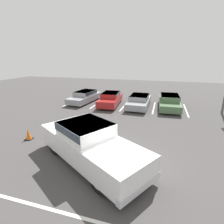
# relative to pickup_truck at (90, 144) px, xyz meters

# --- Properties ---
(ground_plane) EXTENTS (60.00, 60.00, 0.00)m
(ground_plane) POSITION_rel_pickup_truck_xyz_m (0.88, -0.01, -0.91)
(ground_plane) COLOR #423F3F
(stall_stripe_a) EXTENTS (0.12, 4.19, 0.01)m
(stall_stripe_a) POSITION_rel_pickup_truck_xyz_m (-6.30, 9.96, -0.91)
(stall_stripe_a) COLOR white
(stall_stripe_a) RESTS_ON ground_plane
(stall_stripe_b) EXTENTS (0.12, 4.19, 0.01)m
(stall_stripe_b) POSITION_rel_pickup_truck_xyz_m (-3.46, 9.96, -0.91)
(stall_stripe_b) COLOR white
(stall_stripe_b) RESTS_ON ground_plane
(stall_stripe_c) EXTENTS (0.12, 4.19, 0.01)m
(stall_stripe_c) POSITION_rel_pickup_truck_xyz_m (-0.63, 9.96, -0.91)
(stall_stripe_c) COLOR white
(stall_stripe_c) RESTS_ON ground_plane
(stall_stripe_d) EXTENTS (0.12, 4.19, 0.01)m
(stall_stripe_d) POSITION_rel_pickup_truck_xyz_m (2.21, 9.96, -0.91)
(stall_stripe_d) COLOR white
(stall_stripe_d) RESTS_ON ground_plane
(stall_stripe_e) EXTENTS (0.12, 4.19, 0.01)m
(stall_stripe_e) POSITION_rel_pickup_truck_xyz_m (5.04, 9.96, -0.91)
(stall_stripe_e) COLOR white
(stall_stripe_e) RESTS_ON ground_plane
(aisle_stripe_foreground) EXTENTS (9.78, 0.12, 0.01)m
(aisle_stripe_foreground) POSITION_rel_pickup_truck_xyz_m (-0.02, -2.79, -0.91)
(aisle_stripe_foreground) COLOR white
(aisle_stripe_foreground) RESTS_ON ground_plane
(pickup_truck) EXTENTS (6.10, 4.84, 1.81)m
(pickup_truck) POSITION_rel_pickup_truck_xyz_m (0.00, 0.00, 0.00)
(pickup_truck) COLOR white
(pickup_truck) RESTS_ON ground_plane
(parked_sedan_a) EXTENTS (2.18, 4.87, 1.17)m
(parked_sedan_a) POSITION_rel_pickup_truck_xyz_m (-4.97, 10.20, -0.28)
(parked_sedan_a) COLOR gray
(parked_sedan_a) RESTS_ON ground_plane
(parked_sedan_b) EXTENTS (2.01, 4.51, 1.25)m
(parked_sedan_b) POSITION_rel_pickup_truck_xyz_m (-2.02, 9.75, -0.25)
(parked_sedan_b) COLOR maroon
(parked_sedan_b) RESTS_ON ground_plane
(parked_sedan_c) EXTENTS (1.90, 4.68, 1.13)m
(parked_sedan_c) POSITION_rel_pickup_truck_xyz_m (0.79, 9.92, -0.30)
(parked_sedan_c) COLOR gray
(parked_sedan_c) RESTS_ON ground_plane
(parked_sedan_d) EXTENTS (1.96, 4.76, 1.25)m
(parked_sedan_d) POSITION_rel_pickup_truck_xyz_m (3.55, 10.21, -0.25)
(parked_sedan_d) COLOR #4C6B47
(parked_sedan_d) RESTS_ON ground_plane
(traffic_cone) EXTENTS (0.41, 0.41, 0.66)m
(traffic_cone) POSITION_rel_pickup_truck_xyz_m (-4.37, 1.11, -0.60)
(traffic_cone) COLOR black
(traffic_cone) RESTS_ON ground_plane
(wheel_stop_curb) EXTENTS (1.61, 0.20, 0.14)m
(wheel_stop_curb) POSITION_rel_pickup_truck_xyz_m (-2.58, 12.49, -0.84)
(wheel_stop_curb) COLOR #B7B2A8
(wheel_stop_curb) RESTS_ON ground_plane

